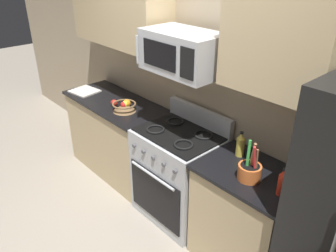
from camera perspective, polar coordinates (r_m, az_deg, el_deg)
The scene contains 14 objects.
ground_plane at distance 3.25m, azimuth -7.74°, elevation -19.71°, with size 16.00×16.00×0.00m, color gray.
wall_back at distance 3.11m, azimuth 6.93°, elevation 7.09°, with size 8.00×0.10×2.60m, color tan.
counter_left at distance 3.96m, azimuth -8.66°, elevation -1.77°, with size 1.30×0.59×0.91m.
range_oven at distance 3.26m, azimuth 1.80°, elevation -8.14°, with size 0.76×0.64×1.09m.
counter_right at distance 2.89m, azimuth 12.96°, elevation -14.96°, with size 0.79×0.59×0.91m.
microwave at distance 2.76m, azimuth 2.56°, elevation 12.46°, with size 0.68×0.44×0.33m.
upper_cabinets_left at distance 3.59m, azimuth -8.32°, elevation 19.09°, with size 1.29×0.34×0.71m.
upper_cabinets_right at distance 2.34m, azimuth 18.93°, elevation 13.52°, with size 0.78×0.34×0.71m.
utensil_crock at distance 2.49m, azimuth 13.69°, elevation -7.40°, with size 0.17×0.17×0.31m.
fruit_basket at distance 3.49m, azimuth -7.40°, elevation 3.33°, with size 0.25×0.25×0.11m.
apple_loose at distance 3.63m, azimuth -9.15°, elevation 3.92°, with size 0.07×0.07×0.07m, color red.
cutting_board at distance 4.08m, azimuth -14.00°, elevation 5.76°, with size 0.30×0.27×0.02m, color silver.
bottle_oil at distance 2.74m, azimuth 12.21°, elevation -3.15°, with size 0.07×0.07×0.21m.
bottle_hot_sauce at distance 2.39m, azimuth 18.84°, elevation -9.10°, with size 0.06×0.06×0.21m.
Camera 1 is at (1.90, -1.16, 2.37)m, focal length 35.88 mm.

